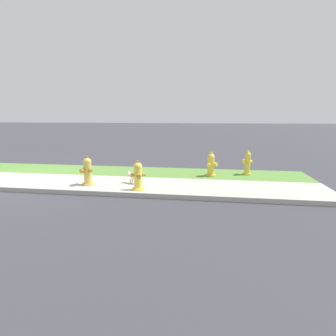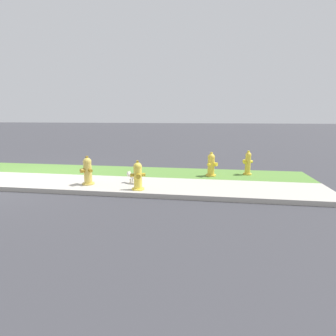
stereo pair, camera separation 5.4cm
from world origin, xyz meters
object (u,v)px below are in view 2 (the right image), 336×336
small_white_dog (133,176)px  fire_hydrant_at_driveway (88,171)px  fire_hydrant_near_corner (248,163)px  fire_hydrant_across_street (211,165)px  fire_hydrant_by_grass_verge (138,176)px

small_white_dog → fire_hydrant_at_driveway: bearing=39.4°
fire_hydrant_at_driveway → small_white_dog: fire_hydrant_at_driveway is taller
small_white_dog → fire_hydrant_near_corner: bearing=-128.4°
fire_hydrant_near_corner → fire_hydrant_at_driveway: size_ratio=0.98×
fire_hydrant_across_street → fire_hydrant_near_corner: bearing=133.4°
fire_hydrant_by_grass_verge → fire_hydrant_at_driveway: bearing=-30.9°
fire_hydrant_by_grass_verge → fire_hydrant_near_corner: size_ratio=0.98×
fire_hydrant_near_corner → fire_hydrant_by_grass_verge: bearing=179.3°
fire_hydrant_by_grass_verge → small_white_dog: bearing=-82.6°
fire_hydrant_by_grass_verge → fire_hydrant_near_corner: (3.06, 2.29, 0.01)m
fire_hydrant_across_street → fire_hydrant_at_driveway: size_ratio=0.95×
fire_hydrant_near_corner → small_white_dog: bearing=168.7°
small_white_dog → fire_hydrant_by_grass_verge: bearing=141.7°
fire_hydrant_across_street → fire_hydrant_near_corner: size_ratio=0.97×
fire_hydrant_at_driveway → fire_hydrant_by_grass_verge: bearing=-155.6°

